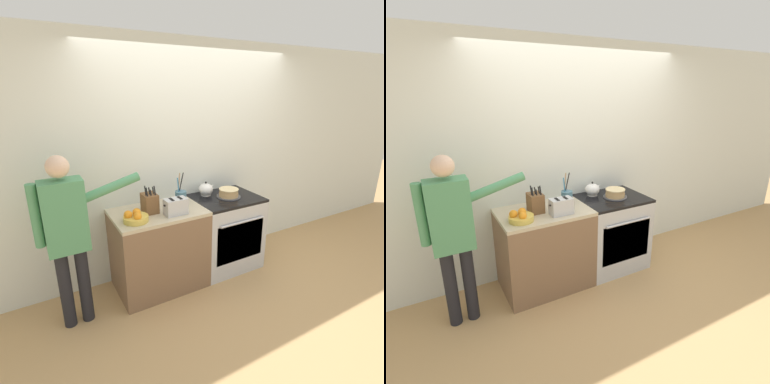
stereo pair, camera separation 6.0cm
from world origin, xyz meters
The scene contains 11 objects.
ground_plane centered at (0.00, 0.00, 0.00)m, with size 16.00×16.00×0.00m, color tan.
wall_back centered at (0.00, 0.65, 1.30)m, with size 8.00×0.04×2.60m.
counter_cabinet centered at (-0.62, 0.32, 0.44)m, with size 0.94×0.63×0.89m.
stove_range centered at (0.24, 0.31, 0.44)m, with size 0.77×0.66×0.89m.
layer_cake centered at (0.27, 0.30, 0.93)m, with size 0.28×0.28×0.10m.
tea_kettle centered at (0.07, 0.49, 0.96)m, with size 0.21×0.17×0.17m.
knife_block centered at (-0.70, 0.33, 0.98)m, with size 0.14×0.18×0.29m.
utensil_crock centered at (-0.33, 0.37, 0.97)m, with size 0.12×0.12×0.35m.
fruit_bowl centered at (-0.91, 0.18, 0.93)m, with size 0.24×0.24×0.12m.
toaster centered at (-0.50, 0.15, 0.97)m, with size 0.24×0.13×0.17m.
person_baker centered at (-1.51, 0.16, 0.95)m, with size 0.92×0.20×1.59m.
Camera 1 is at (-1.72, -2.35, 2.07)m, focal length 28.00 mm.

